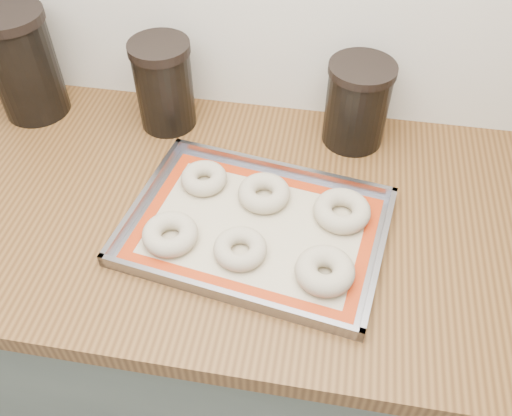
% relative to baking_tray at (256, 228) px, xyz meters
% --- Properties ---
extents(cabinet, '(3.00, 0.65, 0.86)m').
position_rel_baking_tray_xyz_m(cabinet, '(-0.19, 0.05, -0.48)').
color(cabinet, '#5C665A').
rests_on(cabinet, floor).
extents(countertop, '(3.06, 0.68, 0.04)m').
position_rel_baking_tray_xyz_m(countertop, '(-0.19, 0.05, -0.03)').
color(countertop, brown).
rests_on(countertop, cabinet).
extents(baking_tray, '(0.51, 0.40, 0.03)m').
position_rel_baking_tray_xyz_m(baking_tray, '(0.00, 0.00, 0.00)').
color(baking_tray, gray).
rests_on(baking_tray, countertop).
extents(baking_mat, '(0.46, 0.35, 0.00)m').
position_rel_baking_tray_xyz_m(baking_mat, '(0.00, -0.00, -0.00)').
color(baking_mat, '#C6B793').
rests_on(baking_mat, baking_tray).
extents(bagel_front_left, '(0.10, 0.10, 0.03)m').
position_rel_baking_tray_xyz_m(bagel_front_left, '(-0.15, -0.05, 0.01)').
color(bagel_front_left, '#BBAD91').
rests_on(bagel_front_left, baking_mat).
extents(bagel_front_mid, '(0.12, 0.12, 0.03)m').
position_rel_baking_tray_xyz_m(bagel_front_mid, '(-0.02, -0.06, 0.01)').
color(bagel_front_mid, '#BBAD91').
rests_on(bagel_front_mid, baking_mat).
extents(bagel_front_right, '(0.13, 0.13, 0.04)m').
position_rel_baking_tray_xyz_m(bagel_front_right, '(0.13, -0.09, 0.02)').
color(bagel_front_right, '#BBAD91').
rests_on(bagel_front_right, baking_mat).
extents(bagel_back_left, '(0.11, 0.11, 0.03)m').
position_rel_baking_tray_xyz_m(bagel_back_left, '(-0.12, 0.10, 0.01)').
color(bagel_back_left, '#BBAD91').
rests_on(bagel_back_left, baking_mat).
extents(bagel_back_mid, '(0.10, 0.10, 0.03)m').
position_rel_baking_tray_xyz_m(bagel_back_mid, '(0.00, 0.08, 0.01)').
color(bagel_back_mid, '#BBAD91').
rests_on(bagel_back_mid, baking_mat).
extents(bagel_back_right, '(0.11, 0.11, 0.03)m').
position_rel_baking_tray_xyz_m(bagel_back_right, '(0.15, 0.06, 0.01)').
color(bagel_back_right, '#BBAD91').
rests_on(bagel_back_right, baking_mat).
extents(canister_left, '(0.15, 0.15, 0.24)m').
position_rel_baking_tray_xyz_m(canister_left, '(-0.55, 0.28, 0.11)').
color(canister_left, black).
rests_on(canister_left, countertop).
extents(canister_mid, '(0.13, 0.13, 0.19)m').
position_rel_baking_tray_xyz_m(canister_mid, '(-0.25, 0.28, 0.09)').
color(canister_mid, black).
rests_on(canister_mid, countertop).
extents(canister_right, '(0.13, 0.13, 0.18)m').
position_rel_baking_tray_xyz_m(canister_right, '(0.16, 0.29, 0.08)').
color(canister_right, black).
rests_on(canister_right, countertop).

